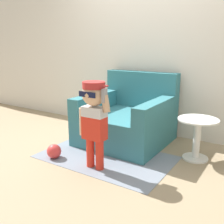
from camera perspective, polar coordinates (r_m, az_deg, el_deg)
name	(u,v)px	position (r m, az deg, el deg)	size (l,w,h in m)	color
ground_plane	(123,144)	(3.42, 2.49, -6.99)	(10.00, 10.00, 0.00)	#998466
wall_back	(149,41)	(3.79, 8.13, 15.08)	(10.00, 0.05, 2.60)	silver
armchair	(128,119)	(3.45, 3.43, -1.62)	(1.04, 1.04, 0.89)	teal
person_child	(94,112)	(2.59, -3.92, 0.04)	(0.37, 0.28, 0.90)	red
side_table	(197,135)	(3.04, 18.03, -4.77)	(0.44, 0.44, 0.47)	white
rug	(106,157)	(3.04, -1.34, -9.70)	(1.48, 0.93, 0.01)	gray
toy_ball	(54,151)	(3.06, -12.51, -8.35)	(0.16, 0.16, 0.16)	#D13838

